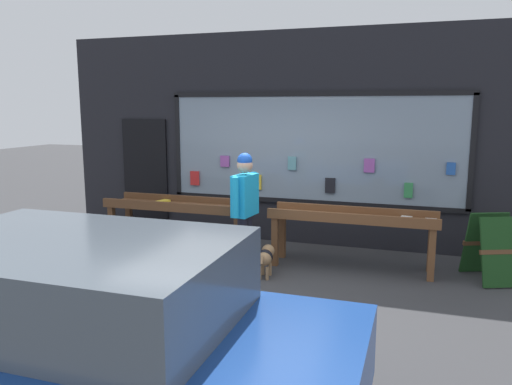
{
  "coord_description": "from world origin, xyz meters",
  "views": [
    {
      "loc": [
        2.24,
        -5.88,
        2.32
      ],
      "look_at": [
        -0.01,
        0.99,
        1.08
      ],
      "focal_mm": 35.0,
      "sensor_mm": 36.0,
      "label": 1
    }
  ],
  "objects_px": {
    "display_table_left": "(179,210)",
    "display_table_right": "(352,222)",
    "small_dog": "(266,257)",
    "parked_car": "(77,330)",
    "person_browsing": "(245,203)",
    "sandwich_board_sign": "(492,247)"
  },
  "relations": [
    {
      "from": "person_browsing",
      "to": "small_dog",
      "type": "relative_size",
      "value": 3.19
    },
    {
      "from": "display_table_right",
      "to": "person_browsing",
      "type": "bearing_deg",
      "value": -156.81
    },
    {
      "from": "person_browsing",
      "to": "parked_car",
      "type": "distance_m",
      "value": 3.68
    },
    {
      "from": "small_dog",
      "to": "display_table_left",
      "type": "bearing_deg",
      "value": 61.58
    },
    {
      "from": "display_table_right",
      "to": "small_dog",
      "type": "xyz_separation_m",
      "value": [
        -1.08,
        -0.73,
        -0.41
      ]
    },
    {
      "from": "display_table_left",
      "to": "display_table_right",
      "type": "relative_size",
      "value": 1.0
    },
    {
      "from": "person_browsing",
      "to": "sandwich_board_sign",
      "type": "height_order",
      "value": "person_browsing"
    },
    {
      "from": "display_table_left",
      "to": "display_table_right",
      "type": "height_order",
      "value": "same"
    },
    {
      "from": "display_table_left",
      "to": "sandwich_board_sign",
      "type": "distance_m",
      "value": 4.64
    },
    {
      "from": "person_browsing",
      "to": "parked_car",
      "type": "height_order",
      "value": "person_browsing"
    },
    {
      "from": "small_dog",
      "to": "parked_car",
      "type": "distance_m",
      "value": 3.6
    },
    {
      "from": "person_browsing",
      "to": "parked_car",
      "type": "relative_size",
      "value": 0.42
    },
    {
      "from": "person_browsing",
      "to": "parked_car",
      "type": "bearing_deg",
      "value": -172.7
    },
    {
      "from": "person_browsing",
      "to": "display_table_left",
      "type": "bearing_deg",
      "value": 72.64
    },
    {
      "from": "display_table_right",
      "to": "small_dog",
      "type": "relative_size",
      "value": 4.48
    },
    {
      "from": "display_table_right",
      "to": "person_browsing",
      "type": "height_order",
      "value": "person_browsing"
    },
    {
      "from": "display_table_right",
      "to": "small_dog",
      "type": "height_order",
      "value": "display_table_right"
    },
    {
      "from": "sandwich_board_sign",
      "to": "person_browsing",
      "type": "bearing_deg",
      "value": 169.78
    },
    {
      "from": "display_table_right",
      "to": "parked_car",
      "type": "relative_size",
      "value": 0.59
    },
    {
      "from": "display_table_right",
      "to": "parked_car",
      "type": "xyz_separation_m",
      "value": [
        -1.4,
        -4.28,
        0.05
      ]
    },
    {
      "from": "display_table_left",
      "to": "parked_car",
      "type": "distance_m",
      "value": 4.49
    },
    {
      "from": "small_dog",
      "to": "parked_car",
      "type": "relative_size",
      "value": 0.13
    }
  ]
}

